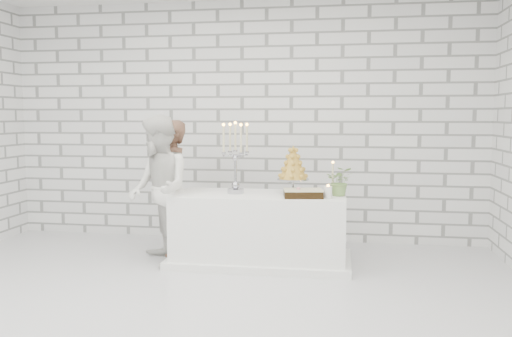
# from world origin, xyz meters

# --- Properties ---
(ground) EXTENTS (6.00, 5.00, 0.01)m
(ground) POSITION_xyz_m (0.00, 0.00, 0.00)
(ground) COLOR silver
(ground) RESTS_ON ground
(wall_back) EXTENTS (6.00, 0.01, 3.00)m
(wall_back) POSITION_xyz_m (0.00, 2.50, 1.50)
(wall_back) COLOR white
(wall_back) RESTS_ON ground
(cake_table) EXTENTS (1.80, 0.80, 0.75)m
(cake_table) POSITION_xyz_m (0.40, 1.38, 0.38)
(cake_table) COLOR white
(cake_table) RESTS_ON ground
(groom) EXTENTS (0.58, 0.66, 1.53)m
(groom) POSITION_xyz_m (-0.64, 1.61, 0.76)
(groom) COLOR brown
(groom) RESTS_ON ground
(bride) EXTENTS (0.91, 0.97, 1.59)m
(bride) POSITION_xyz_m (-0.66, 1.19, 0.79)
(bride) COLOR white
(bride) RESTS_ON ground
(candelabra) EXTENTS (0.35, 0.35, 0.77)m
(candelabra) POSITION_xyz_m (0.13, 1.38, 1.13)
(candelabra) COLOR #A4A3AE
(candelabra) RESTS_ON cake_table
(croquembouche) EXTENTS (0.34, 0.34, 0.52)m
(croquembouche) POSITION_xyz_m (0.74, 1.44, 1.01)
(croquembouche) COLOR #9F711C
(croquembouche) RESTS_ON cake_table
(chocolate_cake) EXTENTS (0.42, 0.33, 0.08)m
(chocolate_cake) POSITION_xyz_m (0.87, 1.22, 0.79)
(chocolate_cake) COLOR black
(chocolate_cake) RESTS_ON cake_table
(pillar_candle) EXTENTS (0.10, 0.10, 0.12)m
(pillar_candle) POSITION_xyz_m (1.12, 1.19, 0.81)
(pillar_candle) COLOR white
(pillar_candle) RESTS_ON cake_table
(extra_taper) EXTENTS (0.07, 0.07, 0.32)m
(extra_taper) POSITION_xyz_m (1.16, 1.57, 0.91)
(extra_taper) COLOR beige
(extra_taper) RESTS_ON cake_table
(flowers) EXTENTS (0.28, 0.24, 0.30)m
(flowers) POSITION_xyz_m (1.23, 1.38, 0.90)
(flowers) COLOR #538241
(flowers) RESTS_ON cake_table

